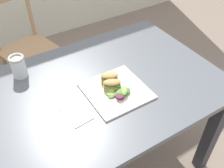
{
  "coord_description": "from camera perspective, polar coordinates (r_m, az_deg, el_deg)",
  "views": [
    {
      "loc": [
        -0.42,
        -0.75,
        1.63
      ],
      "look_at": [
        0.09,
        0.07,
        0.76
      ],
      "focal_mm": 40.9,
      "sensor_mm": 36.0,
      "label": 1
    }
  ],
  "objects": [
    {
      "name": "salad_mixed_greens",
      "position": [
        1.25,
        1.61,
        -1.94
      ],
      "size": [
        0.13,
        0.11,
        0.03
      ],
      "color": "#602D47",
      "rests_on": "plate_lunch"
    },
    {
      "name": "napkin_folded",
      "position": [
        1.22,
        -8.87,
        -5.56
      ],
      "size": [
        0.12,
        0.23,
        0.0
      ],
      "primitive_type": "cube",
      "rotation": [
        0.0,
        0.0,
        0.11
      ],
      "color": "white",
      "rests_on": "dining_table"
    },
    {
      "name": "sandwich_half_front",
      "position": [
        1.27,
        0.02,
        -0.11
      ],
      "size": [
        0.1,
        0.09,
        0.06
      ],
      "color": "tan",
      "rests_on": "plate_lunch"
    },
    {
      "name": "sandwich_half_back",
      "position": [
        1.31,
        -0.58,
        1.43
      ],
      "size": [
        0.1,
        0.09,
        0.06
      ],
      "color": "tan",
      "rests_on": "plate_lunch"
    },
    {
      "name": "fork_on_napkin",
      "position": [
        1.22,
        -9.32,
        -4.98
      ],
      "size": [
        0.04,
        0.19,
        0.0
      ],
      "color": "silver",
      "rests_on": "napkin_folded"
    },
    {
      "name": "dining_table",
      "position": [
        1.41,
        -2.47,
        -4.0
      ],
      "size": [
        1.27,
        0.88,
        0.74
      ],
      "color": "#51565B",
      "rests_on": "ground"
    },
    {
      "name": "plate_lunch",
      "position": [
        1.29,
        0.94,
        -1.51
      ],
      "size": [
        0.3,
        0.3,
        0.01
      ],
      "primitive_type": "cube",
      "color": "beige",
      "rests_on": "dining_table"
    },
    {
      "name": "chair_wooden_far",
      "position": [
        2.22,
        -18.46,
        7.54
      ],
      "size": [
        0.49,
        0.49,
        0.87
      ],
      "color": "tan",
      "rests_on": "ground"
    },
    {
      "name": "mason_jar_iced_tea",
      "position": [
        1.43,
        -20.13,
        3.51
      ],
      "size": [
        0.08,
        0.08,
        0.12
      ],
      "color": "#C67528",
      "rests_on": "dining_table"
    }
  ]
}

